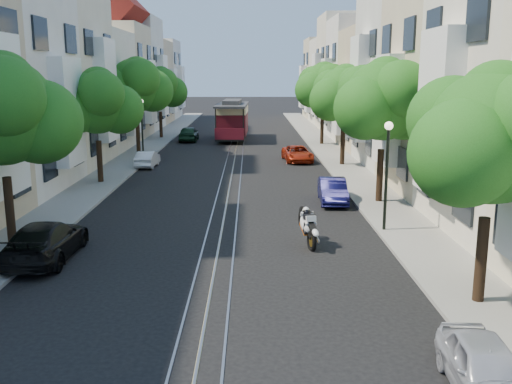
{
  "coord_description": "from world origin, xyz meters",
  "views": [
    {
      "loc": [
        1.14,
        -17.22,
        6.08
      ],
      "look_at": [
        1.35,
        4.27,
        1.55
      ],
      "focal_mm": 40.0,
      "sensor_mm": 36.0,
      "label": 1
    }
  ],
  "objects_px": {
    "tree_w_a": "(2,113)",
    "sportbike_rider": "(307,225)",
    "lamp_east": "(387,160)",
    "tree_w_c": "(137,86)",
    "parked_car_w_mid": "(147,159)",
    "lamp_west": "(142,120)",
    "tree_e_d": "(324,87)",
    "tree_e_a": "(494,141)",
    "cable_car": "(233,118)",
    "parked_car_w_far": "(189,134)",
    "tree_e_c": "(345,96)",
    "parked_car_w_near": "(46,241)",
    "tree_w_d": "(160,89)",
    "parked_car_e_mid": "(333,191)",
    "parked_car_e_far": "(298,154)",
    "tree_w_b": "(97,104)",
    "parked_car_e_near": "(486,369)",
    "tree_e_b": "(385,102)"
  },
  "relations": [
    {
      "from": "tree_w_c",
      "to": "parked_car_w_near",
      "type": "relative_size",
      "value": 1.59
    },
    {
      "from": "tree_e_a",
      "to": "lamp_west",
      "type": "distance_m",
      "value": 28.51
    },
    {
      "from": "tree_w_a",
      "to": "lamp_east",
      "type": "height_order",
      "value": "tree_w_a"
    },
    {
      "from": "lamp_west",
      "to": "tree_e_a",
      "type": "bearing_deg",
      "value": -61.55
    },
    {
      "from": "lamp_west",
      "to": "tree_w_c",
      "type": "bearing_deg",
      "value": 105.75
    },
    {
      "from": "tree_e_a",
      "to": "parked_car_w_mid",
      "type": "height_order",
      "value": "tree_e_a"
    },
    {
      "from": "tree_w_a",
      "to": "cable_car",
      "type": "xyz_separation_m",
      "value": [
        6.64,
        33.15,
        -2.78
      ]
    },
    {
      "from": "tree_w_d",
      "to": "lamp_west",
      "type": "height_order",
      "value": "tree_w_d"
    },
    {
      "from": "tree_w_c",
      "to": "parked_car_w_mid",
      "type": "bearing_deg",
      "value": -73.76
    },
    {
      "from": "tree_e_b",
      "to": "parked_car_w_near",
      "type": "bearing_deg",
      "value": -147.7
    },
    {
      "from": "tree_w_a",
      "to": "parked_car_w_near",
      "type": "relative_size",
      "value": 1.49
    },
    {
      "from": "tree_e_c",
      "to": "parked_car_e_near",
      "type": "height_order",
      "value": "tree_e_c"
    },
    {
      "from": "tree_e_d",
      "to": "sportbike_rider",
      "type": "bearing_deg",
      "value": -98.15
    },
    {
      "from": "tree_w_a",
      "to": "parked_car_e_far",
      "type": "distance_m",
      "value": 23.41
    },
    {
      "from": "parked_car_w_mid",
      "to": "parked_car_e_far",
      "type": "bearing_deg",
      "value": -165.86
    },
    {
      "from": "parked_car_w_near",
      "to": "parked_car_w_mid",
      "type": "distance_m",
      "value": 18.85
    },
    {
      "from": "tree_w_c",
      "to": "parked_car_w_far",
      "type": "relative_size",
      "value": 1.79
    },
    {
      "from": "tree_e_b",
      "to": "cable_car",
      "type": "distance_m",
      "value": 27.42
    },
    {
      "from": "tree_e_b",
      "to": "parked_car_w_mid",
      "type": "bearing_deg",
      "value": 140.2
    },
    {
      "from": "tree_e_a",
      "to": "tree_w_d",
      "type": "bearing_deg",
      "value": 110.27
    },
    {
      "from": "tree_w_a",
      "to": "sportbike_rider",
      "type": "height_order",
      "value": "tree_w_a"
    },
    {
      "from": "tree_e_b",
      "to": "tree_e_d",
      "type": "height_order",
      "value": "tree_e_d"
    },
    {
      "from": "tree_e_c",
      "to": "tree_w_b",
      "type": "xyz_separation_m",
      "value": [
        -14.4,
        -6.0,
        -0.2
      ]
    },
    {
      "from": "parked_car_e_mid",
      "to": "parked_car_e_far",
      "type": "height_order",
      "value": "parked_car_e_mid"
    },
    {
      "from": "cable_car",
      "to": "tree_w_b",
      "type": "bearing_deg",
      "value": -105.39
    },
    {
      "from": "tree_w_d",
      "to": "lamp_east",
      "type": "xyz_separation_m",
      "value": [
        13.44,
        -31.98,
        -1.75
      ]
    },
    {
      "from": "tree_e_d",
      "to": "parked_car_w_far",
      "type": "height_order",
      "value": "tree_e_d"
    },
    {
      "from": "lamp_east",
      "to": "cable_car",
      "type": "bearing_deg",
      "value": 102.32
    },
    {
      "from": "tree_w_a",
      "to": "parked_car_e_far",
      "type": "xyz_separation_m",
      "value": [
        11.54,
        19.94,
        -4.19
      ]
    },
    {
      "from": "tree_e_b",
      "to": "lamp_east",
      "type": "distance_m",
      "value": 5.41
    },
    {
      "from": "cable_car",
      "to": "parked_car_w_near",
      "type": "distance_m",
      "value": 34.68
    },
    {
      "from": "tree_w_c",
      "to": "sportbike_rider",
      "type": "xyz_separation_m",
      "value": [
        10.29,
        -22.66,
        -4.29
      ]
    },
    {
      "from": "lamp_west",
      "to": "parked_car_e_near",
      "type": "distance_m",
      "value": 31.77
    },
    {
      "from": "tree_e_a",
      "to": "tree_e_d",
      "type": "bearing_deg",
      "value": 90.0
    },
    {
      "from": "lamp_east",
      "to": "parked_car_e_far",
      "type": "distance_m",
      "value": 18.16
    },
    {
      "from": "cable_car",
      "to": "tree_w_c",
      "type": "bearing_deg",
      "value": -121.15
    },
    {
      "from": "tree_w_d",
      "to": "parked_car_w_mid",
      "type": "distance_m",
      "value": 16.86
    },
    {
      "from": "tree_w_c",
      "to": "parked_car_w_far",
      "type": "xyz_separation_m",
      "value": [
        2.74,
        8.94,
        -4.39
      ]
    },
    {
      "from": "lamp_west",
      "to": "parked_car_w_near",
      "type": "bearing_deg",
      "value": -88.1
    },
    {
      "from": "tree_e_c",
      "to": "tree_e_d",
      "type": "height_order",
      "value": "tree_e_d"
    },
    {
      "from": "parked_car_w_near",
      "to": "tree_w_a",
      "type": "bearing_deg",
      "value": -36.35
    },
    {
      "from": "tree_e_a",
      "to": "parked_car_w_far",
      "type": "bearing_deg",
      "value": 107.52
    },
    {
      "from": "tree_w_b",
      "to": "parked_car_e_near",
      "type": "relative_size",
      "value": 1.94
    },
    {
      "from": "tree_w_b",
      "to": "parked_car_e_mid",
      "type": "distance_m",
      "value": 13.64
    },
    {
      "from": "tree_w_a",
      "to": "sportbike_rider",
      "type": "bearing_deg",
      "value": 1.9
    },
    {
      "from": "tree_w_c",
      "to": "tree_w_d",
      "type": "xyz_separation_m",
      "value": [
        -0.0,
        11.0,
        -0.47
      ]
    },
    {
      "from": "tree_e_b",
      "to": "parked_car_e_mid",
      "type": "xyz_separation_m",
      "value": [
        -2.23,
        0.19,
        -4.16
      ]
    },
    {
      "from": "tree_e_a",
      "to": "cable_car",
      "type": "relative_size",
      "value": 0.72
    },
    {
      "from": "tree_w_b",
      "to": "tree_e_c",
      "type": "bearing_deg",
      "value": 22.62
    },
    {
      "from": "lamp_west",
      "to": "lamp_east",
      "type": "bearing_deg",
      "value": -55.01
    }
  ]
}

